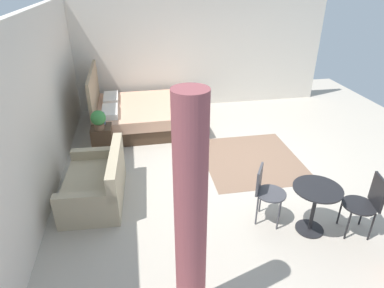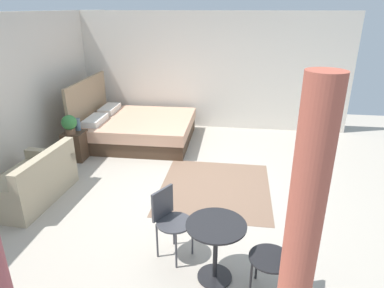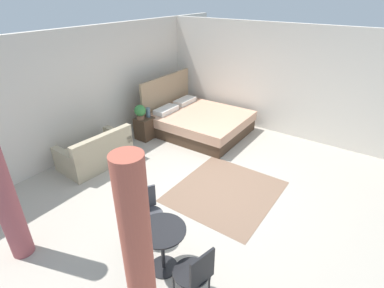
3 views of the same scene
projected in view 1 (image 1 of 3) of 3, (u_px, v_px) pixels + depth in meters
ground_plane at (234, 162)px, 6.15m from camera, size 9.26×9.28×0.02m
wall_back at (41, 105)px, 5.03m from camera, size 9.26×0.12×2.68m
wall_right at (201, 53)px, 8.25m from camera, size 0.12×6.28×2.68m
area_rug at (251, 159)px, 6.22m from camera, size 1.93×1.76×0.01m
bed at (145, 114)px, 7.43m from camera, size 1.99×2.29×1.34m
couch at (97, 184)px, 5.04m from camera, size 1.45×0.92×0.78m
nightstand at (103, 140)px, 6.35m from camera, size 0.41×0.39×0.55m
potted_plant at (98, 119)px, 6.04m from camera, size 0.28×0.28×0.36m
vase at (102, 118)px, 6.27m from camera, size 0.11×0.11×0.23m
balcony_table at (315, 201)px, 4.32m from camera, size 0.63×0.63×0.69m
cafe_chair_near_window at (368, 201)px, 4.26m from camera, size 0.52×0.52×0.87m
cafe_chair_near_couch at (266, 189)px, 4.50m from camera, size 0.57×0.57×0.83m
curtain_right at (191, 223)px, 2.87m from camera, size 0.29×0.29×2.42m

